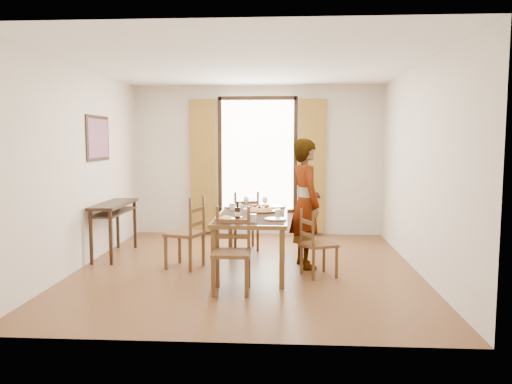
# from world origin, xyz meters

# --- Properties ---
(ground) EXTENTS (5.00, 5.00, 0.00)m
(ground) POSITION_xyz_m (0.00, 0.00, 0.00)
(ground) COLOR #58311B
(ground) RESTS_ON ground
(room_shell) EXTENTS (4.60, 5.10, 2.74)m
(room_shell) POSITION_xyz_m (-0.00, 0.13, 1.54)
(room_shell) COLOR beige
(room_shell) RESTS_ON ground
(console_table) EXTENTS (0.38, 1.20, 0.80)m
(console_table) POSITION_xyz_m (-2.03, 0.60, 0.68)
(console_table) COLOR black
(console_table) RESTS_ON ground
(dining_table) EXTENTS (0.92, 1.88, 0.76)m
(dining_table) POSITION_xyz_m (0.08, -0.03, 0.69)
(dining_table) COLOR brown
(dining_table) RESTS_ON ground
(chair_west) EXTENTS (0.54, 0.54, 0.98)m
(chair_west) POSITION_xyz_m (-0.81, -0.03, 0.45)
(chair_west) COLOR brown
(chair_west) RESTS_ON ground
(chair_north) EXTENTS (0.51, 0.51, 0.93)m
(chair_north) POSITION_xyz_m (-0.12, 1.11, 0.43)
(chair_north) COLOR brown
(chair_north) RESTS_ON ground
(chair_south) EXTENTS (0.43, 0.43, 0.96)m
(chair_south) POSITION_xyz_m (-0.09, -1.05, 0.45)
(chair_south) COLOR brown
(chair_south) RESTS_ON ground
(chair_east) EXTENTS (0.50, 0.50, 0.86)m
(chair_east) POSITION_xyz_m (0.91, -0.35, 0.40)
(chair_east) COLOR brown
(chair_east) RESTS_ON ground
(man) EXTENTS (0.88, 0.79, 1.74)m
(man) POSITION_xyz_m (0.79, 0.12, 0.87)
(man) COLOR gray
(man) RESTS_ON ground
(plate_sw) EXTENTS (0.27, 0.27, 0.05)m
(plate_sw) POSITION_xyz_m (-0.21, -0.62, 0.78)
(plate_sw) COLOR silver
(plate_sw) RESTS_ON dining_table
(plate_se) EXTENTS (0.27, 0.27, 0.05)m
(plate_se) POSITION_xyz_m (0.39, -0.57, 0.78)
(plate_se) COLOR silver
(plate_se) RESTS_ON dining_table
(plate_nw) EXTENTS (0.27, 0.27, 0.05)m
(plate_nw) POSITION_xyz_m (-0.24, 0.51, 0.78)
(plate_nw) COLOR silver
(plate_nw) RESTS_ON dining_table
(plate_ne) EXTENTS (0.27, 0.27, 0.05)m
(plate_ne) POSITION_xyz_m (0.38, 0.56, 0.78)
(plate_ne) COLOR silver
(plate_ne) RESTS_ON dining_table
(pasta_platter) EXTENTS (0.40, 0.40, 0.10)m
(pasta_platter) POSITION_xyz_m (0.19, 0.08, 0.81)
(pasta_platter) COLOR #B46617
(pasta_platter) RESTS_ON dining_table
(caprese_plate) EXTENTS (0.20, 0.20, 0.04)m
(caprese_plate) POSITION_xyz_m (-0.19, -0.76, 0.78)
(caprese_plate) COLOR silver
(caprese_plate) RESTS_ON dining_table
(wine_glass_a) EXTENTS (0.08, 0.08, 0.18)m
(wine_glass_a) POSITION_xyz_m (-0.06, -0.40, 0.85)
(wine_glass_a) COLOR white
(wine_glass_a) RESTS_ON dining_table
(wine_glass_b) EXTENTS (0.08, 0.08, 0.18)m
(wine_glass_b) POSITION_xyz_m (0.23, 0.31, 0.85)
(wine_glass_b) COLOR white
(wine_glass_b) RESTS_ON dining_table
(wine_glass_c) EXTENTS (0.08, 0.08, 0.18)m
(wine_glass_c) POSITION_xyz_m (-0.04, 0.36, 0.85)
(wine_glass_c) COLOR white
(wine_glass_c) RESTS_ON dining_table
(tumbler_a) EXTENTS (0.07, 0.07, 0.10)m
(tumbler_a) POSITION_xyz_m (0.42, -0.33, 0.81)
(tumbler_a) COLOR silver
(tumbler_a) RESTS_ON dining_table
(tumbler_b) EXTENTS (0.07, 0.07, 0.10)m
(tumbler_b) POSITION_xyz_m (-0.22, 0.23, 0.81)
(tumbler_b) COLOR silver
(tumbler_b) RESTS_ON dining_table
(tumbler_c) EXTENTS (0.07, 0.07, 0.10)m
(tumbler_c) POSITION_xyz_m (0.14, -0.78, 0.81)
(tumbler_c) COLOR silver
(tumbler_c) RESTS_ON dining_table
(wine_bottle) EXTENTS (0.07, 0.07, 0.25)m
(wine_bottle) POSITION_xyz_m (-0.05, -0.77, 0.88)
(wine_bottle) COLOR black
(wine_bottle) RESTS_ON dining_table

